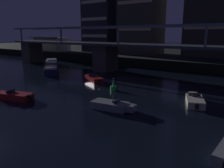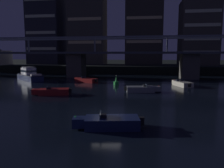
{
  "view_description": "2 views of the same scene",
  "coord_description": "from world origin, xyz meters",
  "px_view_note": "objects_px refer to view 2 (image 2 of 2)",
  "views": [
    {
      "loc": [
        16.09,
        -5.35,
        7.92
      ],
      "look_at": [
        -0.27,
        17.36,
        1.55
      ],
      "focal_mm": 35.55,
      "sensor_mm": 36.0,
      "label": 1
    },
    {
      "loc": [
        3.18,
        -18.73,
        5.32
      ],
      "look_at": [
        -1.44,
        12.6,
        1.12
      ],
      "focal_mm": 35.4,
      "sensor_mm": 36.0,
      "label": 2
    }
  ],
  "objects_px": {
    "tower_east_tall": "(198,33)",
    "speedboat_far_center": "(52,92)",
    "speedboat_near_right": "(86,80)",
    "tower_west_tall": "(88,9)",
    "river_bridge": "(131,60)",
    "speedboat_far_right": "(182,84)",
    "speedboat_mid_right": "(109,122)",
    "cabin_cruiser_near_left": "(29,75)",
    "tower_west_low": "(48,26)",
    "channel_buoy": "(116,82)",
    "speedboat_far_left": "(142,89)",
    "tower_central": "(144,8)"
  },
  "relations": [
    {
      "from": "tower_east_tall",
      "to": "speedboat_far_left",
      "type": "bearing_deg",
      "value": -112.26
    },
    {
      "from": "tower_east_tall",
      "to": "speedboat_near_right",
      "type": "bearing_deg",
      "value": -132.23
    },
    {
      "from": "speedboat_far_left",
      "to": "cabin_cruiser_near_left",
      "type": "bearing_deg",
      "value": 154.26
    },
    {
      "from": "tower_west_tall",
      "to": "speedboat_mid_right",
      "type": "xyz_separation_m",
      "value": [
        15.81,
        -55.29,
        -19.28
      ]
    },
    {
      "from": "tower_central",
      "to": "channel_buoy",
      "type": "height_order",
      "value": "tower_central"
    },
    {
      "from": "river_bridge",
      "to": "tower_west_tall",
      "type": "relative_size",
      "value": 2.39
    },
    {
      "from": "river_bridge",
      "to": "speedboat_mid_right",
      "type": "distance_m",
      "value": 36.16
    },
    {
      "from": "speedboat_mid_right",
      "to": "cabin_cruiser_near_left",
      "type": "bearing_deg",
      "value": 127.76
    },
    {
      "from": "speedboat_near_right",
      "to": "river_bridge",
      "type": "bearing_deg",
      "value": 51.03
    },
    {
      "from": "speedboat_far_right",
      "to": "cabin_cruiser_near_left",
      "type": "bearing_deg",
      "value": 171.79
    },
    {
      "from": "speedboat_far_left",
      "to": "speedboat_far_right",
      "type": "xyz_separation_m",
      "value": [
        6.69,
        7.01,
        0.0
      ]
    },
    {
      "from": "tower_central",
      "to": "speedboat_far_left",
      "type": "distance_m",
      "value": 47.02
    },
    {
      "from": "tower_west_tall",
      "to": "speedboat_far_center",
      "type": "height_order",
      "value": "tower_west_tall"
    },
    {
      "from": "speedboat_mid_right",
      "to": "tower_west_low",
      "type": "bearing_deg",
      "value": 117.86
    },
    {
      "from": "river_bridge",
      "to": "speedboat_far_right",
      "type": "bearing_deg",
      "value": -52.97
    },
    {
      "from": "tower_central",
      "to": "speedboat_far_left",
      "type": "height_order",
      "value": "tower_central"
    },
    {
      "from": "tower_east_tall",
      "to": "speedboat_far_right",
      "type": "bearing_deg",
      "value": -106.28
    },
    {
      "from": "speedboat_far_center",
      "to": "cabin_cruiser_near_left",
      "type": "bearing_deg",
      "value": 127.41
    },
    {
      "from": "speedboat_far_left",
      "to": "channel_buoy",
      "type": "bearing_deg",
      "value": 124.17
    },
    {
      "from": "speedboat_far_right",
      "to": "speedboat_mid_right",
      "type": "bearing_deg",
      "value": -110.8
    },
    {
      "from": "speedboat_far_left",
      "to": "speedboat_far_center",
      "type": "xyz_separation_m",
      "value": [
        -11.84,
        -3.99,
        0.0
      ]
    },
    {
      "from": "tower_central",
      "to": "speedboat_far_left",
      "type": "xyz_separation_m",
      "value": [
        0.07,
        -42.61,
        -19.89
      ]
    },
    {
      "from": "tower_east_tall",
      "to": "speedboat_near_right",
      "type": "distance_m",
      "value": 41.87
    },
    {
      "from": "tower_central",
      "to": "speedboat_mid_right",
      "type": "xyz_separation_m",
      "value": [
        -2.09,
        -58.9,
        -19.89
      ]
    },
    {
      "from": "speedboat_far_left",
      "to": "channel_buoy",
      "type": "height_order",
      "value": "channel_buoy"
    },
    {
      "from": "tower_west_low",
      "to": "cabin_cruiser_near_left",
      "type": "height_order",
      "value": "tower_west_low"
    },
    {
      "from": "tower_east_tall",
      "to": "speedboat_far_center",
      "type": "distance_m",
      "value": 53.07
    },
    {
      "from": "tower_west_low",
      "to": "cabin_cruiser_near_left",
      "type": "distance_m",
      "value": 33.72
    },
    {
      "from": "tower_west_tall",
      "to": "tower_east_tall",
      "type": "relative_size",
      "value": 1.8
    },
    {
      "from": "tower_west_tall",
      "to": "speedboat_far_left",
      "type": "xyz_separation_m",
      "value": [
        17.97,
        -39.0,
        -19.28
      ]
    },
    {
      "from": "tower_west_tall",
      "to": "tower_central",
      "type": "distance_m",
      "value": 18.27
    },
    {
      "from": "tower_east_tall",
      "to": "river_bridge",
      "type": "bearing_deg",
      "value": -133.74
    },
    {
      "from": "speedboat_far_left",
      "to": "tower_central",
      "type": "bearing_deg",
      "value": 90.1
    },
    {
      "from": "tower_east_tall",
      "to": "cabin_cruiser_near_left",
      "type": "distance_m",
      "value": 49.97
    },
    {
      "from": "speedboat_near_right",
      "to": "tower_west_tall",
      "type": "bearing_deg",
      "value": 103.67
    },
    {
      "from": "river_bridge",
      "to": "tower_west_tall",
      "type": "xyz_separation_m",
      "value": [
        -15.11,
        19.34,
        15.5
      ]
    },
    {
      "from": "tower_east_tall",
      "to": "speedboat_far_center",
      "type": "xyz_separation_m",
      "value": [
        -28.05,
        -43.57,
        -11.46
      ]
    },
    {
      "from": "tower_west_low",
      "to": "channel_buoy",
      "type": "xyz_separation_m",
      "value": [
        27.75,
        -34.04,
        -14.48
      ]
    },
    {
      "from": "speedboat_far_right",
      "to": "channel_buoy",
      "type": "xyz_separation_m",
      "value": [
        -11.29,
        -0.22,
        0.06
      ]
    },
    {
      "from": "speedboat_near_right",
      "to": "speedboat_far_left",
      "type": "xyz_separation_m",
      "value": [
        10.86,
        -9.77,
        0.0
      ]
    },
    {
      "from": "tower_west_low",
      "to": "tower_east_tall",
      "type": "xyz_separation_m",
      "value": [
        48.56,
        -1.24,
        -3.07
      ]
    },
    {
      "from": "river_bridge",
      "to": "speedboat_far_right",
      "type": "xyz_separation_m",
      "value": [
        9.55,
        -12.66,
        -3.78
      ]
    },
    {
      "from": "tower_west_low",
      "to": "tower_central",
      "type": "relative_size",
      "value": 0.71
    },
    {
      "from": "tower_west_low",
      "to": "tower_west_tall",
      "type": "distance_m",
      "value": 15.26
    },
    {
      "from": "river_bridge",
      "to": "tower_central",
      "type": "height_order",
      "value": "tower_central"
    },
    {
      "from": "river_bridge",
      "to": "tower_east_tall",
      "type": "xyz_separation_m",
      "value": [
        19.06,
        19.92,
        7.69
      ]
    },
    {
      "from": "speedboat_near_right",
      "to": "channel_buoy",
      "type": "relative_size",
      "value": 2.83
    },
    {
      "from": "speedboat_mid_right",
      "to": "tower_central",
      "type": "bearing_deg",
      "value": 87.97
    },
    {
      "from": "tower_west_tall",
      "to": "speedboat_far_right",
      "type": "relative_size",
      "value": 6.94
    },
    {
      "from": "speedboat_far_center",
      "to": "speedboat_far_left",
      "type": "bearing_deg",
      "value": 18.6
    }
  ]
}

